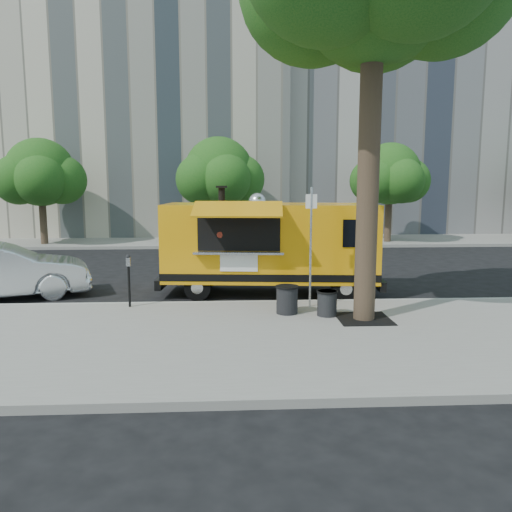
{
  "coord_description": "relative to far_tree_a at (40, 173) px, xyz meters",
  "views": [
    {
      "loc": [
        -0.47,
        -13.78,
        3.24
      ],
      "look_at": [
        0.27,
        0.0,
        1.22
      ],
      "focal_mm": 35.0,
      "sensor_mm": 36.0,
      "label": 1
    }
  ],
  "objects": [
    {
      "name": "ground",
      "position": [
        10.0,
        -12.3,
        -3.78
      ],
      "size": [
        120.0,
        120.0,
        0.0
      ],
      "primitive_type": "plane",
      "color": "black",
      "rests_on": "ground"
    },
    {
      "name": "sidewalk",
      "position": [
        10.0,
        -16.3,
        -3.7
      ],
      "size": [
        60.0,
        6.0,
        0.15
      ],
      "primitive_type": "cube",
      "color": "gray",
      "rests_on": "ground"
    },
    {
      "name": "curb",
      "position": [
        10.0,
        -13.23,
        -3.7
      ],
      "size": [
        60.0,
        0.14,
        0.16
      ],
      "primitive_type": "cube",
      "color": "#999993",
      "rests_on": "ground"
    },
    {
      "name": "far_sidewalk",
      "position": [
        10.0,
        1.2,
        -3.7
      ],
      "size": [
        60.0,
        5.0,
        0.15
      ],
      "primitive_type": "cube",
      "color": "gray",
      "rests_on": "ground"
    },
    {
      "name": "building_left",
      "position": [
        2.0,
        9.7,
        8.22
      ],
      "size": [
        22.0,
        14.0,
        24.0
      ],
      "primitive_type": "cube",
      "color": "beige",
      "rests_on": "ground"
    },
    {
      "name": "building_mid",
      "position": [
        22.0,
        10.7,
        6.22
      ],
      "size": [
        20.0,
        14.0,
        20.0
      ],
      "primitive_type": "cube",
      "color": "#9A9490",
      "rests_on": "ground"
    },
    {
      "name": "tree_well",
      "position": [
        12.6,
        -15.1,
        -3.62
      ],
      "size": [
        1.2,
        1.2,
        0.02
      ],
      "primitive_type": "cube",
      "color": "black",
      "rests_on": "sidewalk"
    },
    {
      "name": "far_tree_a",
      "position": [
        0.0,
        0.0,
        0.0
      ],
      "size": [
        3.42,
        3.42,
        5.36
      ],
      "color": "#33261C",
      "rests_on": "far_sidewalk"
    },
    {
      "name": "far_tree_b",
      "position": [
        9.0,
        0.4,
        0.06
      ],
      "size": [
        3.6,
        3.6,
        5.5
      ],
      "color": "#33261C",
      "rests_on": "far_sidewalk"
    },
    {
      "name": "far_tree_c",
      "position": [
        18.0,
        0.1,
        -0.06
      ],
      "size": [
        3.24,
        3.24,
        5.21
      ],
      "color": "#33261C",
      "rests_on": "far_sidewalk"
    },
    {
      "name": "sign_post",
      "position": [
        11.55,
        -13.85,
        -1.93
      ],
      "size": [
        0.28,
        0.06,
        3.0
      ],
      "color": "silver",
      "rests_on": "sidewalk"
    },
    {
      "name": "parking_meter",
      "position": [
        7.0,
        -13.65,
        -2.79
      ],
      "size": [
        0.11,
        0.11,
        1.33
      ],
      "color": "black",
      "rests_on": "sidewalk"
    },
    {
      "name": "food_truck",
      "position": [
        10.67,
        -11.75,
        -2.3
      ],
      "size": [
        6.54,
        3.22,
        3.15
      ],
      "rotation": [
        0.0,
        0.0,
        -0.09
      ],
      "color": "orange",
      "rests_on": "ground"
    },
    {
      "name": "trash_bin_left",
      "position": [
        10.9,
        -14.49,
        -3.27
      ],
      "size": [
        0.56,
        0.56,
        0.67
      ],
      "color": "black",
      "rests_on": "sidewalk"
    },
    {
      "name": "trash_bin_right",
      "position": [
        11.81,
        -14.75,
        -3.31
      ],
      "size": [
        0.5,
        0.5,
        0.6
      ],
      "color": "black",
      "rests_on": "sidewalk"
    }
  ]
}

